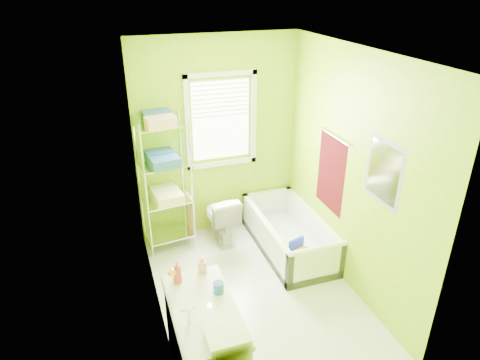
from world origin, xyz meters
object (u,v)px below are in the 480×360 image
object	(u,v)px
bathtub	(289,239)
vanity	(205,341)
wire_shelf_unit	(165,169)
toilet	(220,217)

from	to	relation	value
bathtub	vanity	distance (m)	2.15
vanity	wire_shelf_unit	distance (m)	2.24
bathtub	wire_shelf_unit	bearing A→B (deg)	157.21
toilet	vanity	bearing A→B (deg)	66.55
bathtub	wire_shelf_unit	xyz separation A→B (m)	(-1.41, 0.59, 0.93)
bathtub	toilet	size ratio (longest dim) A/B	2.31
bathtub	vanity	world-z (taller)	vanity
bathtub	vanity	bearing A→B (deg)	-134.10
bathtub	wire_shelf_unit	world-z (taller)	wire_shelf_unit
vanity	wire_shelf_unit	bearing A→B (deg)	87.99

